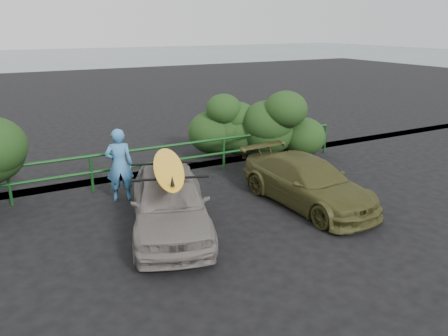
# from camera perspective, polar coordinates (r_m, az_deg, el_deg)

# --- Properties ---
(ground) EXTENTS (80.00, 80.00, 0.00)m
(ground) POSITION_cam_1_polar(r_m,az_deg,el_deg) (8.28, -2.21, -13.06)
(ground) COLOR black
(ocean) EXTENTS (200.00, 200.00, 0.00)m
(ocean) POSITION_cam_1_polar(r_m,az_deg,el_deg) (66.60, -25.97, 12.72)
(ocean) COLOR slate
(ocean) RESTS_ON ground
(guardrail) EXTENTS (14.00, 0.08, 1.04)m
(guardrail) POSITION_cam_1_polar(r_m,az_deg,el_deg) (12.38, -12.39, 0.00)
(guardrail) COLOR #124117
(guardrail) RESTS_ON ground
(shrub_right) EXTENTS (3.20, 2.40, 2.14)m
(shrub_right) POSITION_cam_1_polar(r_m,az_deg,el_deg) (14.72, 5.98, 5.43)
(shrub_right) COLOR #1E3C16
(shrub_right) RESTS_ON ground
(sedan) EXTENTS (2.74, 4.30, 1.36)m
(sedan) POSITION_cam_1_polar(r_m,az_deg,el_deg) (9.48, -7.10, -4.37)
(sedan) COLOR slate
(sedan) RESTS_ON ground
(olive_vehicle) EXTENTS (1.89, 4.11, 1.16)m
(olive_vehicle) POSITION_cam_1_polar(r_m,az_deg,el_deg) (11.05, 10.84, -1.79)
(olive_vehicle) COLOR #40401C
(olive_vehicle) RESTS_ON ground
(man) EXTENTS (0.77, 0.59, 1.88)m
(man) POSITION_cam_1_polar(r_m,az_deg,el_deg) (11.30, -13.50, 0.39)
(man) COLOR teal
(man) RESTS_ON ground
(roof_rack) EXTENTS (1.81, 1.51, 0.05)m
(roof_rack) POSITION_cam_1_polar(r_m,az_deg,el_deg) (9.23, -7.27, -0.31)
(roof_rack) COLOR black
(roof_rack) RESTS_ON sedan
(surfboard) EXTENTS (1.49, 3.05, 0.09)m
(surfboard) POSITION_cam_1_polar(r_m,az_deg,el_deg) (9.21, -7.29, 0.10)
(surfboard) COLOR yellow
(surfboard) RESTS_ON roof_rack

